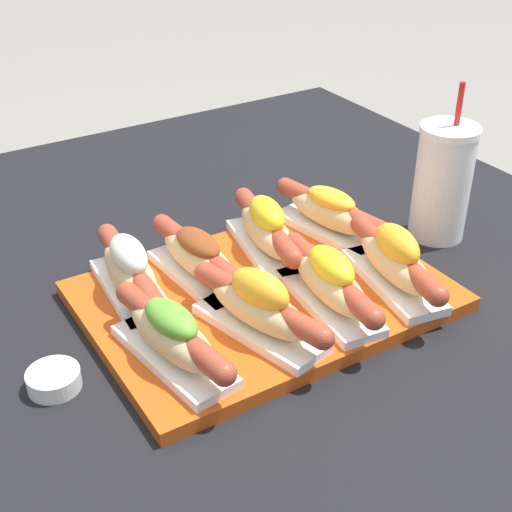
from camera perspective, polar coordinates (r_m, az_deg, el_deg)
patio_table at (r=1.19m, az=-2.34°, el=-15.52°), size 1.17×1.14×0.70m
serving_tray at (r=0.91m, az=0.67°, el=-3.20°), size 0.44×0.31×0.02m
hot_dog_0 at (r=0.78m, az=-6.71°, el=-6.34°), size 0.08×0.21×0.07m
hot_dog_1 at (r=0.81m, az=0.32°, el=-4.08°), size 0.10×0.20×0.08m
hot_dog_2 at (r=0.86m, az=5.97°, el=-2.08°), size 0.08×0.21×0.08m
hot_dog_3 at (r=0.91m, az=11.08°, el=-0.37°), size 0.09×0.21×0.08m
hot_dog_4 at (r=0.89m, az=-10.03°, el=-1.17°), size 0.07×0.21×0.08m
hot_dog_5 at (r=0.91m, az=-4.62°, el=-0.11°), size 0.07×0.21×0.07m
hot_dog_6 at (r=0.96m, az=0.87°, el=2.17°), size 0.09×0.21×0.08m
hot_dog_7 at (r=1.02m, az=5.98°, el=3.50°), size 0.09×0.21×0.07m
sauce_bowl at (r=0.81m, az=-15.88°, el=-9.42°), size 0.06×0.06×0.02m
drink_cup at (r=1.05m, az=14.70°, el=5.73°), size 0.08×0.08×0.23m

